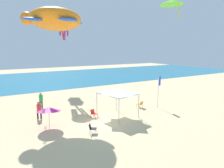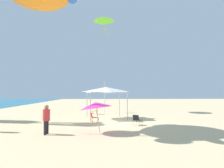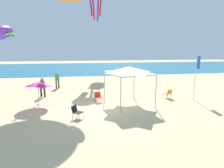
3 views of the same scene
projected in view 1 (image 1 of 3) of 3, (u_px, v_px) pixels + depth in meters
ground at (99, 125)px, 17.91m from camera, size 120.00×120.00×0.10m
ocean_strip at (39, 79)px, 45.13m from camera, size 120.00×29.87×0.02m
canopy_tent at (118, 91)px, 19.52m from camera, size 3.51×3.94×3.03m
beach_umbrella at (49, 109)px, 16.85m from camera, size 2.10×2.09×2.11m
folding_chair_near_cooler at (140, 104)px, 22.95m from camera, size 0.65×0.73×0.82m
folding_chair_left_of_tent at (92, 128)px, 15.94m from camera, size 0.81×0.78×0.82m
folding_chair_right_of_tent at (93, 113)px, 19.70m from camera, size 0.67×0.75×0.82m
banner_flag at (159, 89)px, 22.74m from camera, size 0.36×0.06×3.90m
person_watching_sky at (41, 99)px, 22.84m from camera, size 0.45×0.45×1.90m
person_near_umbrella at (39, 109)px, 19.29m from camera, size 0.47×0.42×1.77m
kite_delta_lime at (172, 2)px, 21.83m from camera, size 3.05×3.05×2.14m
kite_octopus_red at (63, 15)px, 28.64m from camera, size 2.10×2.10×4.67m
kite_turtle_orange at (54, 20)px, 20.04m from camera, size 7.13×7.08×3.04m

